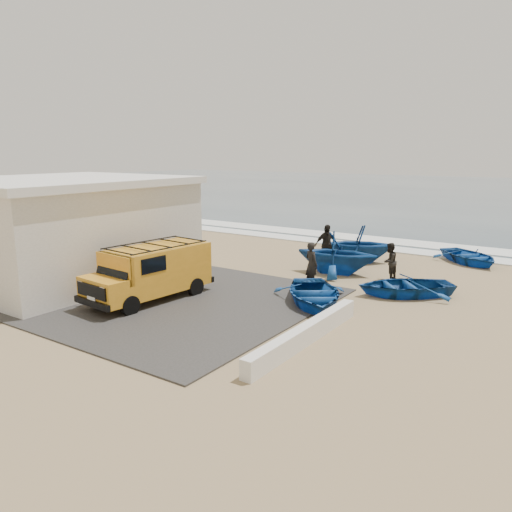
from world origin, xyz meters
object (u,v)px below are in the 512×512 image
Objects in this scene: van at (152,270)px; fisherman_back at (326,245)px; fisherman_front at (311,265)px; boat_far_left at (358,244)px; fisherman_middle at (389,261)px; boat_near_left at (314,294)px; boat_far_right at (469,256)px; boat_near_right at (405,286)px; building at (63,228)px; parapet at (306,334)px; boat_mid_left at (337,253)px.

fisherman_back is at bearing 77.14° from van.
boat_far_left is at bearing -60.68° from fisherman_front.
boat_near_left is at bearing -3.61° from fisherman_middle.
boat_near_left is 1.09× the size of boat_far_right.
fisherman_front is (-3.54, -0.91, 0.55)m from boat_near_right.
parapet is at bearing -4.58° from building.
fisherman_middle is (1.03, 4.93, 0.41)m from boat_near_left.
boat_far_right is (8.42, 13.11, -0.75)m from van.
parapet is at bearing -9.99° from boat_far_left.
parapet is at bearing -45.27° from boat_near_right.
fisherman_front is (0.27, -5.37, -0.01)m from boat_far_left.
boat_far_left is at bearing 74.70° from van.
boat_mid_left is 1.65m from fisherman_back.
fisherman_middle is at bearing 31.67° from building.
van is 1.41× the size of boat_far_left.
fisherman_front is at bearing 84.53° from boat_near_left.
boat_near_right is 1.03× the size of boat_far_left.
parapet is 10.23m from fisherman_back.
van is at bearing 172.74° from boat_near_left.
boat_near_left is at bearing -117.80° from fisherman_back.
fisherman_middle reaches higher than boat_near_left.
van reaches higher than fisherman_back.
boat_far_left is 5.38m from fisherman_front.
van reaches higher than boat_mid_left.
fisherman_middle is (-1.31, 1.95, 0.43)m from boat_near_right.
building reaches higher than parapet.
fisherman_front is (-1.21, 2.07, 0.53)m from boat_near_left.
boat_far_left reaches higher than boat_near_left.
building reaches higher than boat_near_left.
fisherman_back reaches higher than boat_near_right.
building reaches higher than van.
fisherman_back reaches higher than fisherman_middle.
fisherman_front is (4.03, 4.90, -0.19)m from van.
building is 11.98m from fisherman_back.
boat_near_right is at bearing -81.83° from fisherman_back.
parapet is 8.42m from fisherman_middle.
van is 1.37× the size of boat_near_right.
boat_near_right is 3.70m from fisherman_front.
fisherman_middle is (6.26, 7.76, -0.31)m from van.
boat_near_left is 1.08× the size of boat_far_left.
fisherman_front is at bearing 55.35° from van.
boat_near_right is (13.28, 5.43, -1.79)m from building.
building reaches higher than fisherman_middle.
van is (-6.80, 0.62, 0.84)m from parapet.
boat_far_right is at bearing 83.26° from parapet.
boat_mid_left is at bearing -177.41° from boat_far_right.
boat_far_left is 5.48m from boat_far_right.
boat_far_right is at bearing 135.00° from boat_near_right.
boat_far_left is (3.76, 10.27, -0.18)m from van.
boat_far_right is at bearing 42.03° from building.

